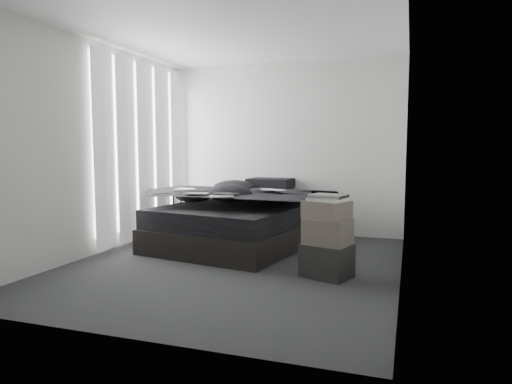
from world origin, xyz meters
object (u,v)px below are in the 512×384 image
(bed, at_px, (240,233))
(laptop, at_px, (270,184))
(side_stand, at_px, (187,214))
(box_lower, at_px, (327,260))

(bed, bearing_deg, laptop, 7.50)
(side_stand, relative_size, box_lower, 1.55)
(laptop, xyz_separation_m, box_lower, (0.96, -1.15, -0.66))
(laptop, height_order, box_lower, laptop)
(box_lower, bearing_deg, laptop, 129.76)
(bed, relative_size, side_stand, 3.20)
(bed, distance_m, box_lower, 1.81)
(bed, xyz_separation_m, box_lower, (1.38, -1.17, 0.01))
(laptop, bearing_deg, box_lower, -22.45)
(bed, distance_m, laptop, 0.80)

